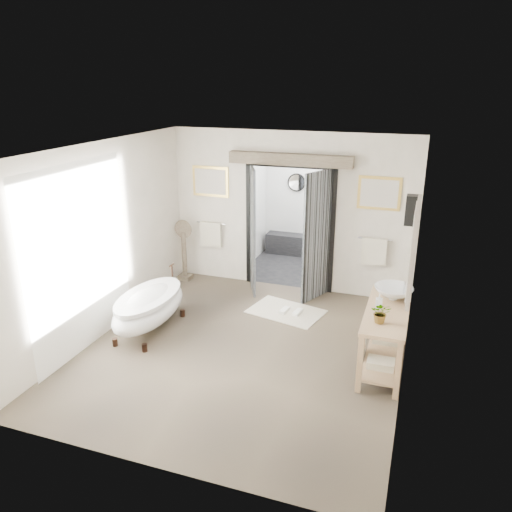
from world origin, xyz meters
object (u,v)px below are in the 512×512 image
Objects in this scene: vanity at (383,332)px; basin at (394,293)px; rug at (286,311)px; clawfoot_tub at (149,307)px.

vanity is 0.58m from basin.
rug is 2.24× the size of basin.
basin is at bearing 8.23° from clawfoot_tub.
basin reaches higher than clawfoot_tub.
vanity reaches higher than clawfoot_tub.
rug is at bearing 35.80° from clawfoot_tub.
clawfoot_tub is at bearing -144.20° from rug.
vanity is at bearing -34.89° from rug.
basin is (0.07, 0.37, 0.44)m from vanity.
vanity is 2.98× the size of basin.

